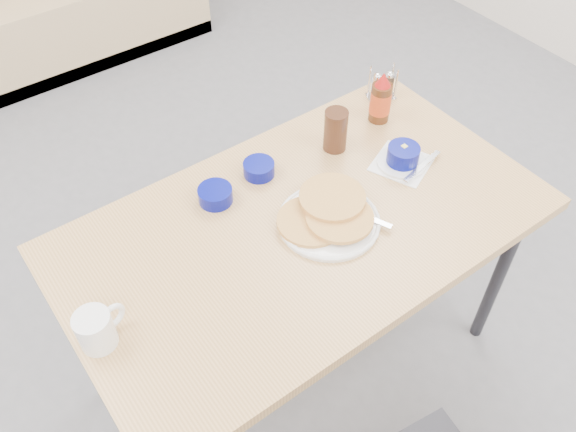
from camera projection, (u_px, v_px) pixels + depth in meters
ground at (342, 406)px, 2.18m from camera, size 6.00×6.00×0.00m
booth_bench at (31, 3)px, 3.44m from camera, size 1.90×0.56×1.22m
dining_table at (304, 236)px, 1.80m from camera, size 1.40×0.80×0.76m
pancake_plate at (328, 216)px, 1.74m from camera, size 0.29×0.29×0.05m
coffee_mug at (97, 329)px, 1.45m from camera, size 0.13×0.09×0.10m
grits_setting at (403, 157)px, 1.90m from camera, size 0.23×0.22×0.07m
creamer_bowl at (215, 195)px, 1.80m from camera, size 0.10×0.10×0.05m
butter_bowl at (259, 169)px, 1.88m from camera, size 0.10×0.10×0.04m
amber_tumbler at (336, 130)px, 1.92m from camera, size 0.09×0.09×0.14m
condiment_caddy at (382, 87)px, 2.13m from camera, size 0.11×0.09×0.12m
syrup_bottle at (381, 100)px, 2.02m from camera, size 0.07×0.07×0.18m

